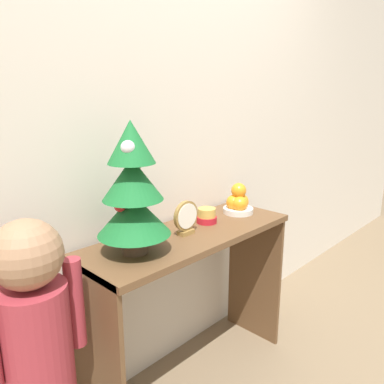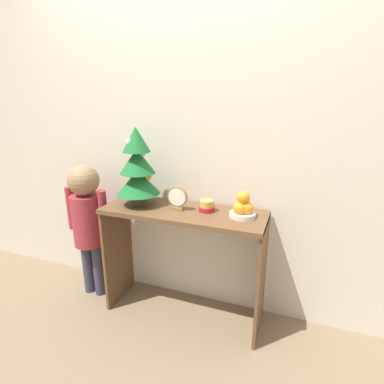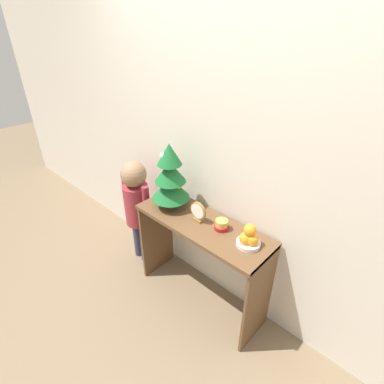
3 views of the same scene
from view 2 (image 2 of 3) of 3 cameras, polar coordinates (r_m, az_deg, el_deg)
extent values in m
plane|color=#7A664C|center=(2.21, -3.60, -24.71)|extent=(12.00, 12.00, 0.00)
cube|color=beige|center=(2.06, 0.69, 10.91)|extent=(7.00, 0.05, 2.50)
cube|color=brown|center=(1.95, -1.73, -3.91)|extent=(1.08, 0.38, 0.03)
cube|color=brown|center=(2.35, -13.91, -10.82)|extent=(0.02, 0.35, 0.79)
cube|color=brown|center=(2.01, 13.06, -15.87)|extent=(0.02, 0.35, 0.79)
cylinder|color=#4C3828|center=(2.08, -10.01, -1.70)|extent=(0.10, 0.10, 0.05)
cylinder|color=brown|center=(2.06, -10.08, -0.51)|extent=(0.02, 0.02, 0.04)
cone|color=#19662D|center=(2.04, -10.21, 1.92)|extent=(0.29, 0.29, 0.16)
cone|color=#19662D|center=(2.01, -10.42, 5.82)|extent=(0.24, 0.24, 0.16)
cone|color=#19662D|center=(1.98, -10.64, 9.83)|extent=(0.18, 0.18, 0.16)
sphere|color=gold|center=(2.02, -8.39, 2.96)|extent=(0.05, 0.05, 0.05)
sphere|color=gold|center=(2.10, -9.09, 4.10)|extent=(0.04, 0.04, 0.04)
sphere|color=silver|center=(1.98, -11.83, 9.28)|extent=(0.05, 0.05, 0.05)
sphere|color=silver|center=(1.99, -9.39, 7.36)|extent=(0.05, 0.05, 0.05)
sphere|color=red|center=(2.06, -11.63, 3.30)|extent=(0.04, 0.04, 0.04)
sphere|color=red|center=(2.07, -11.09, 3.96)|extent=(0.04, 0.04, 0.04)
cylinder|color=silver|center=(1.86, 9.58, -4.26)|extent=(0.16, 0.16, 0.03)
sphere|color=orange|center=(1.84, 10.37, -3.06)|extent=(0.08, 0.08, 0.08)
sphere|color=orange|center=(1.86, 9.25, -2.76)|extent=(0.08, 0.08, 0.08)
sphere|color=orange|center=(1.83, 9.09, -3.12)|extent=(0.08, 0.08, 0.08)
sphere|color=orange|center=(1.82, 9.75, -1.04)|extent=(0.08, 0.08, 0.08)
cylinder|color=#AD1923|center=(1.93, 2.81, -3.24)|extent=(0.10, 0.10, 0.03)
cylinder|color=gold|center=(1.92, 2.83, -2.20)|extent=(0.09, 0.09, 0.04)
cube|color=olive|center=(1.96, -2.74, -3.10)|extent=(0.08, 0.04, 0.02)
cylinder|color=olive|center=(1.93, -2.77, -0.92)|extent=(0.14, 0.02, 0.14)
cylinder|color=white|center=(1.92, -2.88, -1.00)|extent=(0.12, 0.00, 0.12)
cylinder|color=#38384C|center=(2.57, -19.22, -13.32)|extent=(0.08, 0.08, 0.43)
cylinder|color=#38384C|center=(2.51, -17.39, -13.88)|extent=(0.08, 0.08, 0.43)
cylinder|color=#992D38|center=(2.36, -19.23, -5.05)|extent=(0.22, 0.22, 0.39)
sphere|color=#997051|center=(2.27, -19.97, 2.10)|extent=(0.22, 0.22, 0.22)
cylinder|color=#992D38|center=(2.43, -22.02, -2.83)|extent=(0.06, 0.06, 0.33)
cylinder|color=#992D38|center=(2.25, -16.59, -3.80)|extent=(0.06, 0.06, 0.33)
camera|label=1|loc=(1.95, -53.49, 8.05)|focal=35.00mm
camera|label=3|loc=(0.85, 91.39, 49.50)|focal=28.00mm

